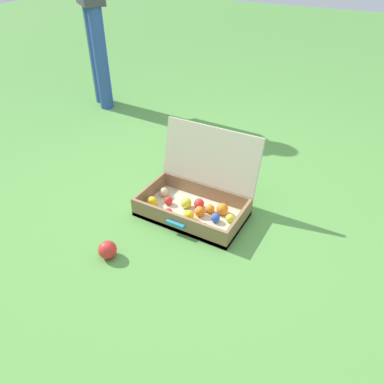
{
  "coord_description": "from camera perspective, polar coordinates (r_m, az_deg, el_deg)",
  "views": [
    {
      "loc": [
        0.79,
        -1.46,
        1.36
      ],
      "look_at": [
        -0.05,
        0.04,
        0.16
      ],
      "focal_mm": 34.75,
      "sensor_mm": 36.0,
      "label": 1
    }
  ],
  "objects": [
    {
      "name": "ground_plane",
      "position": [
        2.15,
        0.63,
        -4.46
      ],
      "size": [
        16.0,
        16.0,
        0.0
      ],
      "primitive_type": "plane",
      "color": "#569342"
    },
    {
      "name": "open_suitcase",
      "position": [
        2.17,
        0.75,
        -0.56
      ],
      "size": [
        0.61,
        0.47,
        0.46
      ],
      "color": "beige",
      "rests_on": "ground"
    },
    {
      "name": "stray_ball_on_grass",
      "position": [
        1.95,
        -12.86,
        -8.61
      ],
      "size": [
        0.1,
        0.1,
        0.1
      ],
      "primitive_type": "sphere",
      "color": "red",
      "rests_on": "ground"
    }
  ]
}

